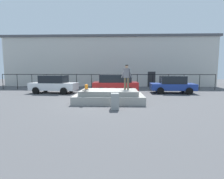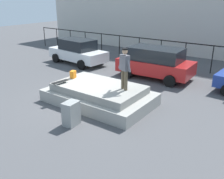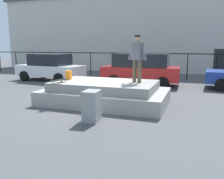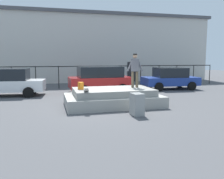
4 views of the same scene
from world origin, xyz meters
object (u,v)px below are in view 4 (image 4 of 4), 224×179
at_px(skateboarder, 135,68).
at_px(car_white_sedan_near, 8,82).
at_px(car_blue_sedan_far, 170,78).
at_px(car_red_hatchback_mid, 100,79).
at_px(backpack, 81,86).
at_px(utility_box, 137,104).
at_px(skateboard, 86,90).

bearing_deg(skateboarder, car_white_sedan_near, 146.85).
distance_m(car_white_sedan_near, car_blue_sedan_far, 11.48).
relative_size(car_red_hatchback_mid, car_blue_sedan_far, 1.02).
xyz_separation_m(skateboarder, car_blue_sedan_far, (4.66, 4.87, -1.01)).
distance_m(backpack, utility_box, 3.11).
xyz_separation_m(skateboarder, backpack, (-2.82, -0.13, -0.82)).
bearing_deg(skateboard, utility_box, -34.23).
distance_m(backpack, car_blue_sedan_far, 9.00).
distance_m(skateboard, utility_box, 2.38).
xyz_separation_m(backpack, car_red_hatchback_mid, (1.95, 4.75, -0.09)).
height_order(car_white_sedan_near, car_red_hatchback_mid, car_red_hatchback_mid).
bearing_deg(car_blue_sedan_far, skateboarder, -133.78).
distance_m(car_blue_sedan_far, utility_box, 9.08).
height_order(skateboard, car_blue_sedan_far, car_blue_sedan_far).
relative_size(skateboarder, skateboard, 2.11).
distance_m(skateboard, car_white_sedan_near, 6.90).
bearing_deg(backpack, car_red_hatchback_mid, 142.77).
bearing_deg(utility_box, car_white_sedan_near, 126.35).
height_order(skateboard, utility_box, skateboard).
height_order(car_red_hatchback_mid, utility_box, car_red_hatchback_mid).
xyz_separation_m(car_white_sedan_near, car_red_hatchback_mid, (5.94, 0.17, 0.07)).
height_order(car_blue_sedan_far, utility_box, car_blue_sedan_far).
bearing_deg(backpack, car_blue_sedan_far, 108.83).
distance_m(car_red_hatchback_mid, utility_box, 7.03).
relative_size(skateboarder, car_red_hatchback_mid, 0.40).
bearing_deg(car_blue_sedan_far, car_white_sedan_near, -177.91).
bearing_deg(skateboard, skateboarder, 22.05).
bearing_deg(car_blue_sedan_far, car_red_hatchback_mid, -177.45).
bearing_deg(backpack, utility_box, 27.26).
bearing_deg(skateboarder, utility_box, -107.83).
bearing_deg(skateboarder, car_red_hatchback_mid, 100.69).
bearing_deg(utility_box, skateboarder, 67.10).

